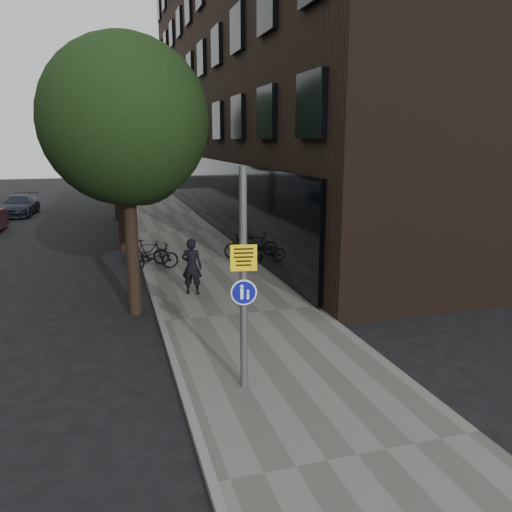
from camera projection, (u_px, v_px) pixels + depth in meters
name	position (u px, v px, depth m)	size (l,w,h in m)	color
ground	(273.00, 370.00, 10.70)	(120.00, 120.00, 0.00)	black
sidewalk	(200.00, 261.00, 20.09)	(4.50, 60.00, 0.12)	#65625D
curb_edge	(143.00, 265.00, 19.46)	(0.15, 60.00, 0.13)	slate
building_right_dark_brick	(291.00, 72.00, 31.55)	(12.00, 40.00, 18.00)	black
street_tree_near	(128.00, 128.00, 13.16)	(4.40, 4.40, 7.50)	black
street_tree_mid	(119.00, 133.00, 21.10)	(5.00, 5.00, 7.80)	black
street_tree_far	(114.00, 135.00, 29.50)	(5.00, 5.00, 7.80)	black
signpost	(243.00, 280.00, 9.27)	(0.49, 0.14, 4.25)	#595B5E
pedestrian	(192.00, 266.00, 15.40)	(0.64, 0.42, 1.76)	black
parked_bike_facade_near	(251.00, 254.00, 19.19)	(0.57, 1.63, 0.86)	black
parked_bike_facade_far	(242.00, 245.00, 20.38)	(0.46, 1.61, 0.97)	black
parked_bike_curb_near	(153.00, 257.00, 18.37)	(0.65, 1.87, 0.98)	black
parked_bike_curb_far	(148.00, 252.00, 19.13)	(0.46, 1.62, 0.97)	black
parked_car_far	(20.00, 205.00, 32.49)	(1.86, 4.57, 1.33)	#191F2E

